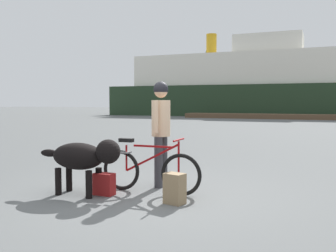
{
  "coord_description": "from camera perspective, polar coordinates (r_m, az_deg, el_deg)",
  "views": [
    {
      "loc": [
        2.47,
        -5.08,
        1.46
      ],
      "look_at": [
        -0.0,
        1.02,
        1.03
      ],
      "focal_mm": 39.84,
      "sensor_mm": 36.0,
      "label": 1
    }
  ],
  "objects": [
    {
      "name": "ferry_boat",
      "position": [
        40.03,
        11.33,
        5.96
      ],
      "size": [
        27.34,
        7.78,
        8.71
      ],
      "color": "#1E331E",
      "rests_on": "ground_plane"
    },
    {
      "name": "handbag_pannier",
      "position": [
        5.97,
        -9.73,
        -8.75
      ],
      "size": [
        0.33,
        0.19,
        0.34
      ],
      "primitive_type": "cube",
      "rotation": [
        0.0,
        0.0,
        -0.03
      ],
      "color": "maroon",
      "rests_on": "ground_plane"
    },
    {
      "name": "pine_tree_mid_back",
      "position": [
        65.25,
        12.44,
        8.32
      ],
      "size": [
        4.07,
        4.07,
        11.14
      ],
      "color": "#4C331E",
      "rests_on": "ground_plane"
    },
    {
      "name": "pine_tree_far_left",
      "position": [
        59.89,
        5.89,
        8.34
      ],
      "size": [
        3.95,
        3.95,
        9.68
      ],
      "color": "#4C331E",
      "rests_on": "ground_plane"
    },
    {
      "name": "dog",
      "position": [
        5.95,
        -12.81,
        -4.63
      ],
      "size": [
        1.45,
        0.49,
        0.89
      ],
      "color": "black",
      "rests_on": "ground_plane"
    },
    {
      "name": "person_cyclist",
      "position": [
        6.35,
        -1.09,
        0.48
      ],
      "size": [
        0.32,
        0.53,
        1.8
      ],
      "color": "#333338",
      "rests_on": "ground_plane"
    },
    {
      "name": "ground_plane",
      "position": [
        5.83,
        -3.84,
        -10.74
      ],
      "size": [
        160.0,
        160.0,
        0.0
      ],
      "primitive_type": "plane",
      "color": "#595B5B"
    },
    {
      "name": "pine_tree_center",
      "position": [
        56.98,
        16.08,
        7.74
      ],
      "size": [
        3.33,
        3.33,
        8.77
      ],
      "color": "#4C331E",
      "rests_on": "ground_plane"
    },
    {
      "name": "bicycle",
      "position": [
        5.99,
        -2.9,
        -6.77
      ],
      "size": [
        1.71,
        0.44,
        0.88
      ],
      "color": "black",
      "rests_on": "ground_plane"
    },
    {
      "name": "dock_pier",
      "position": [
        33.31,
        16.4,
        1.42
      ],
      "size": [
        16.04,
        2.27,
        0.4
      ],
      "primitive_type": "cube",
      "color": "brown",
      "rests_on": "ground_plane"
    },
    {
      "name": "backpack",
      "position": [
        5.39,
        1.02,
        -9.54
      ],
      "size": [
        0.32,
        0.27,
        0.44
      ],
      "primitive_type": "cube",
      "rotation": [
        0.0,
        0.0,
        -0.27
      ],
      "color": "#8C7251",
      "rests_on": "ground_plane"
    }
  ]
}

